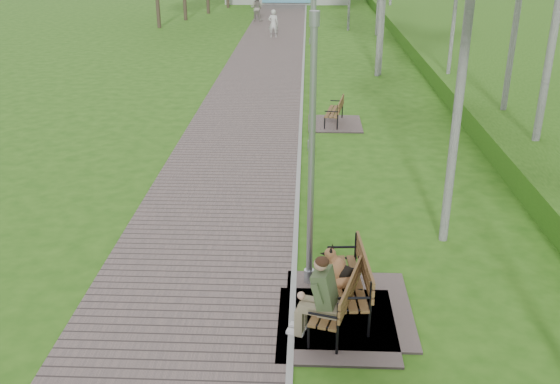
% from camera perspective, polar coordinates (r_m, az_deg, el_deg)
% --- Properties ---
extents(walkway, '(3.50, 67.00, 0.04)m').
position_cam_1_polar(walkway, '(25.26, -1.96, 9.98)').
color(walkway, '#655551').
rests_on(walkway, ground).
extents(kerb, '(0.10, 67.00, 0.05)m').
position_cam_1_polar(kerb, '(25.19, 2.07, 9.95)').
color(kerb, '#999993').
rests_on(kerb, ground).
extents(bench_main, '(1.83, 2.03, 1.59)m').
position_cam_1_polar(bench_main, '(9.70, 4.72, -10.08)').
color(bench_main, '#655551').
rests_on(bench_main, ground).
extents(bench_second, '(2.04, 2.26, 1.25)m').
position_cam_1_polar(bench_second, '(10.25, 6.12, -9.53)').
color(bench_second, '#655551').
rests_on(bench_second, ground).
extents(bench_third, '(1.67, 1.86, 1.03)m').
position_cam_1_polar(bench_third, '(19.79, 4.94, 6.70)').
color(bench_third, '#655551').
rests_on(bench_third, ground).
extents(lamp_post_near, '(0.18, 0.18, 4.61)m').
position_cam_1_polar(lamp_post_near, '(10.07, 2.89, 2.21)').
color(lamp_post_near, '#95989D').
rests_on(lamp_post_near, ground).
extents(lamp_post_second, '(0.20, 0.20, 5.20)m').
position_cam_1_polar(lamp_post_second, '(16.75, 3.02, 11.65)').
color(lamp_post_second, '#95989D').
rests_on(lamp_post_second, ground).
extents(pedestrian_near, '(0.58, 0.39, 1.55)m').
position_cam_1_polar(pedestrian_near, '(35.91, -0.62, 15.13)').
color(pedestrian_near, silver).
rests_on(pedestrian_near, ground).
extents(pedestrian_far, '(0.98, 0.84, 1.73)m').
position_cam_1_polar(pedestrian_far, '(42.50, -2.16, 16.47)').
color(pedestrian_far, gray).
rests_on(pedestrian_far, ground).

